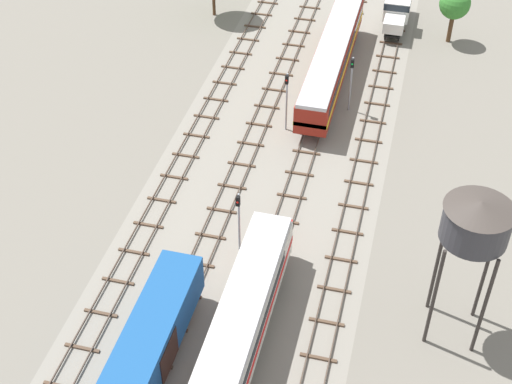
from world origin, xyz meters
name	(u,v)px	position (x,y,z in m)	size (l,w,h in m)	color
ground_plane	(263,188)	(0.00, 56.00, 0.00)	(480.00, 480.00, 0.00)	slate
ballast_bed	(263,188)	(0.00, 56.00, 0.00)	(18.92, 176.00, 0.01)	gray
track_far_left	(180,165)	(-7.46, 57.00, 0.14)	(2.40, 126.00, 0.29)	#47382D
track_left	(237,175)	(-2.49, 57.00, 0.14)	(2.40, 126.00, 0.29)	#47382D
track_centre_left	(296,184)	(2.49, 57.00, 0.14)	(2.40, 126.00, 0.29)	#47382D
track_centre	(356,194)	(7.46, 57.00, 0.14)	(2.40, 126.00, 0.29)	#47382D
freight_boxcar_left_mid	(147,350)	(-2.48, 36.73, 2.45)	(2.87, 14.00, 3.60)	#194C8C
diesel_railcar_centre_left_midfar	(235,340)	(2.49, 38.67, 2.60)	(2.96, 20.50, 3.80)	beige
passenger_coach_centre_left_far	(332,58)	(2.49, 73.52, 2.61)	(2.96, 22.00, 3.80)	maroon
shunter_loco_centre_farther	(397,10)	(7.46, 86.31, 2.01)	(2.74, 8.46, 3.10)	white
water_tower	(476,223)	(15.38, 45.12, 9.46)	(4.22, 4.22, 11.06)	#2D2826
signal_post_nearest	(239,215)	(0.00, 48.72, 3.41)	(0.28, 0.47, 5.37)	gray
signal_post_near	(287,95)	(0.00, 64.46, 3.64)	(0.28, 0.47, 5.78)	gray
signal_post_mid	(351,78)	(4.97, 68.94, 3.50)	(0.28, 0.47, 5.52)	gray
lineside_tree_1	(455,4)	(13.30, 84.50, 4.28)	(3.21, 3.21, 5.94)	#4C331E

